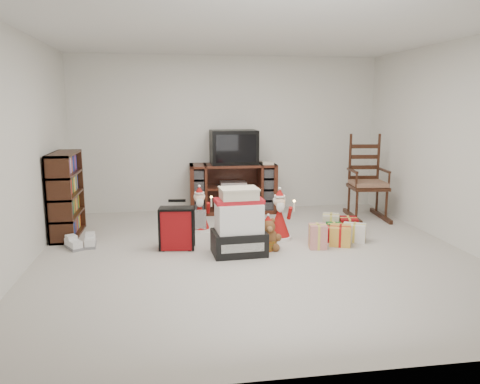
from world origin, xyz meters
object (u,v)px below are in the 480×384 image
Objects in this scene: crt_television at (234,147)px; gift_cluster at (334,230)px; teddy_bear at (268,236)px; mrs_claus_figurine at (200,214)px; bookshelf at (66,196)px; santa_figurine at (279,220)px; sneaker_pair at (82,243)px; gift_pile at (239,226)px; red_suitcase at (177,228)px; rocking_chair at (366,188)px; tv_stand at (233,188)px.

gift_cluster is at bearing -59.58° from crt_television.
teddy_bear is 0.59× the size of mrs_claus_figurine.
bookshelf is 1.78m from mrs_claus_figurine.
sneaker_pair is at bearing 179.69° from santa_figurine.
gift_pile reaches higher than red_suitcase.
red_suitcase is at bearing -151.91° from rocking_chair.
red_suitcase is at bearing -176.81° from gift_cluster.
gift_pile is at bearing -94.35° from tv_stand.
teddy_bear is 0.36× the size of gift_cluster.
crt_television reaches higher than bookshelf.
santa_figurine is at bearing -78.18° from crt_television.
gift_cluster is (-0.90, -1.10, -0.33)m from rocking_chair.
rocking_chair is 3.18m from red_suitcase.
rocking_chair is 1.46m from gift_cluster.
bookshelf is at bearing -156.32° from crt_television.
tv_stand is 2.04m from teddy_bear.
gift_cluster is at bearing 10.04° from red_suitcase.
mrs_claus_figurine is at bearing -1.03° from sneaker_pair.
rocking_chair reaches higher than gift_pile.
mrs_claus_figurine is at bearing -117.92° from tv_stand.
teddy_bear is at bearing -137.69° from rocking_chair.
crt_television is (0.02, 0.04, 0.66)m from tv_stand.
sneaker_pair is (-2.24, 0.41, -0.11)m from teddy_bear.
rocking_chair is at bearing -19.52° from crt_television.
bookshelf is at bearing 168.18° from gift_cluster.
mrs_claus_figurine is 1.83m from gift_cluster.
gift_cluster is (1.70, -0.67, -0.12)m from mrs_claus_figurine.
bookshelf is 3.55m from gift_cluster.
bookshelf reaches higher than gift_pile.
santa_figurine is (0.24, 0.40, 0.09)m from teddy_bear.
gift_pile is 1.85× the size of sneaker_pair.
gift_pile is (2.13, -1.13, -0.20)m from bookshelf.
gift_cluster is (3.18, -0.14, 0.07)m from sneaker_pair.
rocking_chair is 1.81× the size of crt_television.
teddy_bear is at bearing -87.04° from crt_television.
rocking_chair is 1.99× the size of santa_figurine.
gift_pile is (-2.22, -1.51, -0.12)m from rocking_chair.
tv_stand reaches higher than red_suitcase.
tv_stand is 1.25× the size of bookshelf.
rocking_chair is (1.99, -0.65, 0.06)m from tv_stand.
rocking_chair reaches higher than sneaker_pair.
gift_cluster is at bearing 16.35° from teddy_bear.
rocking_chair is at bearing 36.73° from teddy_bear.
santa_figurine is at bearing -143.07° from rocking_chair.
santa_figurine is (-1.61, -0.98, -0.20)m from rocking_chair.
gift_cluster is (1.08, -1.75, -0.27)m from tv_stand.
crt_television is (0.26, 2.20, 0.72)m from gift_pile.
tv_stand is at bearing 80.50° from gift_pile.
red_suitcase is 2.28m from crt_television.
crt_television is at bearing 69.92° from red_suitcase.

